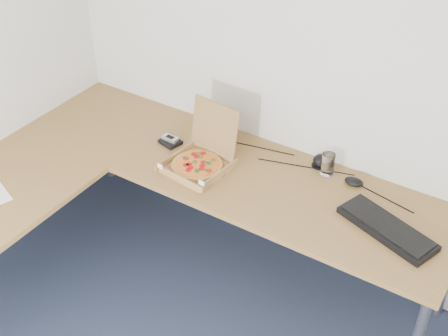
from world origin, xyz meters
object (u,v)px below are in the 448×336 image
Objects in this scene: desk at (132,193)px; keyboard at (387,228)px; drinking_glass at (328,164)px; wallet at (170,142)px; pizza_box at (199,161)px.

keyboard is (1.23, 0.40, 0.04)m from desk.
desk is at bearing -140.19° from drinking_glass.
desk is at bearing -67.61° from wallet.
keyboard is at bearing 10.42° from wallet.
keyboard is at bearing -31.67° from drinking_glass.
pizza_box reaches higher than desk.
desk is 5.15× the size of keyboard.
pizza_box is 0.69m from drinking_glass.
keyboard reaches higher than wallet.
pizza_box is 0.29m from wallet.
drinking_glass is 0.51m from keyboard.
drinking_glass is 1.08× the size of wallet.
wallet reaches higher than desk.
desk is 20.28× the size of drinking_glass.
pizza_box is (0.19, 0.34, 0.07)m from desk.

